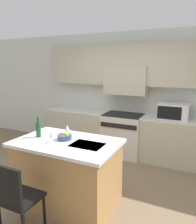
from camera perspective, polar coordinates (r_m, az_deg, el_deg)
name	(u,v)px	position (r m, az deg, el deg)	size (l,w,h in m)	color
ground_plane	(81,199)	(3.54, -4.44, -21.63)	(10.00, 10.00, 0.00)	#7A664C
back_cabinetry	(128,82)	(4.94, 7.95, 7.76)	(10.00, 0.46, 2.70)	silver
back_counter	(123,134)	(4.92, 6.67, -5.76)	(3.76, 0.62, 0.93)	#B2AD93
range_stove	(123,135)	(4.90, 6.59, -5.88)	(0.85, 0.70, 0.92)	beige
microwave	(173,111)	(4.55, 19.08, 0.21)	(0.57, 0.43, 0.30)	silver
kitchen_island	(68,172)	(3.25, -7.96, -15.33)	(1.44, 0.92, 0.94)	#B7844C
island_chair	(16,197)	(2.76, -20.67, -19.95)	(0.42, 0.40, 0.94)	black
wine_bottle	(38,129)	(3.30, -15.31, -4.35)	(0.07, 0.07, 0.30)	#194723
wine_glass_near	(52,134)	(3.02, -11.99, -5.74)	(0.07, 0.07, 0.17)	white
wine_glass_far	(67,128)	(3.27, -8.05, -4.20)	(0.07, 0.07, 0.17)	white
fruit_bowl	(65,137)	(3.12, -8.67, -6.36)	(0.20, 0.20, 0.10)	#384C6B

